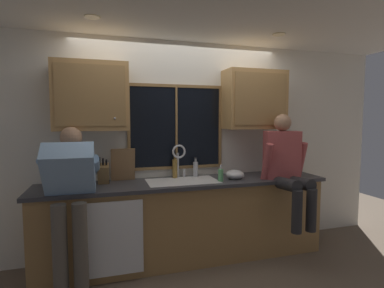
# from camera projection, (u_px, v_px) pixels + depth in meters

# --- Properties ---
(back_wall) EXTENTS (5.62, 0.12, 2.55)m
(back_wall) POSITION_uv_depth(u_px,v_px,m) (179.00, 147.00, 3.70)
(back_wall) COLOR silver
(back_wall) RESTS_ON floor
(ceiling_downlight_left) EXTENTS (0.14, 0.14, 0.01)m
(ceiling_downlight_left) POSITION_uv_depth(u_px,v_px,m) (92.00, 17.00, 2.69)
(ceiling_downlight_left) COLOR #FFEAB2
(ceiling_downlight_right) EXTENTS (0.14, 0.14, 0.01)m
(ceiling_downlight_right) POSITION_uv_depth(u_px,v_px,m) (279.00, 34.00, 3.24)
(ceiling_downlight_right) COLOR #FFEAB2
(window_glass) EXTENTS (1.10, 0.02, 0.95)m
(window_glass) POSITION_uv_depth(u_px,v_px,m) (176.00, 127.00, 3.60)
(window_glass) COLOR black
(window_frame_top) EXTENTS (1.17, 0.02, 0.04)m
(window_frame_top) POSITION_uv_depth(u_px,v_px,m) (176.00, 86.00, 3.55)
(window_frame_top) COLOR olive
(window_frame_bottom) EXTENTS (1.17, 0.02, 0.04)m
(window_frame_bottom) POSITION_uv_depth(u_px,v_px,m) (177.00, 167.00, 3.63)
(window_frame_bottom) COLOR olive
(window_frame_left) EXTENTS (0.03, 0.02, 0.95)m
(window_frame_left) POSITION_uv_depth(u_px,v_px,m) (129.00, 128.00, 3.43)
(window_frame_left) COLOR olive
(window_frame_right) EXTENTS (0.03, 0.02, 0.95)m
(window_frame_right) POSITION_uv_depth(u_px,v_px,m) (220.00, 127.00, 3.76)
(window_frame_right) COLOR olive
(window_mullion_center) EXTENTS (0.02, 0.02, 0.95)m
(window_mullion_center) POSITION_uv_depth(u_px,v_px,m) (176.00, 127.00, 3.59)
(window_mullion_center) COLOR olive
(lower_cabinet_run) EXTENTS (3.22, 0.58, 0.88)m
(lower_cabinet_run) POSITION_uv_depth(u_px,v_px,m) (186.00, 221.00, 3.44)
(lower_cabinet_run) COLOR #A07744
(lower_cabinet_run) RESTS_ON floor
(countertop) EXTENTS (3.28, 0.62, 0.04)m
(countertop) POSITION_uv_depth(u_px,v_px,m) (187.00, 183.00, 3.38)
(countertop) COLOR #38383D
(countertop) RESTS_ON lower_cabinet_run
(dishwasher_front) EXTENTS (0.60, 0.02, 0.74)m
(dishwasher_front) POSITION_uv_depth(u_px,v_px,m) (112.00, 239.00, 2.89)
(dishwasher_front) COLOR white
(upper_cabinet_left) EXTENTS (0.76, 0.36, 0.72)m
(upper_cabinet_left) POSITION_uv_depth(u_px,v_px,m) (91.00, 97.00, 3.14)
(upper_cabinet_left) COLOR #B2844C
(upper_cabinet_right) EXTENTS (0.76, 0.36, 0.72)m
(upper_cabinet_right) POSITION_uv_depth(u_px,v_px,m) (254.00, 100.00, 3.70)
(upper_cabinet_right) COLOR #B2844C
(sink) EXTENTS (0.80, 0.46, 0.21)m
(sink) POSITION_uv_depth(u_px,v_px,m) (183.00, 189.00, 3.38)
(sink) COLOR silver
(sink) RESTS_ON lower_cabinet_run
(faucet) EXTENTS (0.18, 0.09, 0.40)m
(faucet) POSITION_uv_depth(u_px,v_px,m) (179.00, 157.00, 3.53)
(faucet) COLOR silver
(faucet) RESTS_ON countertop
(person_standing) EXTENTS (0.53, 0.70, 1.55)m
(person_standing) POSITION_uv_depth(u_px,v_px,m) (70.00, 191.00, 2.75)
(person_standing) COLOR #595147
(person_standing) RESTS_ON floor
(person_sitting_on_counter) EXTENTS (0.54, 0.63, 1.26)m
(person_sitting_on_counter) POSITION_uv_depth(u_px,v_px,m) (287.00, 164.00, 3.44)
(person_sitting_on_counter) COLOR #262628
(person_sitting_on_counter) RESTS_ON countertop
(knife_block) EXTENTS (0.12, 0.18, 0.32)m
(knife_block) POSITION_uv_depth(u_px,v_px,m) (103.00, 174.00, 3.22)
(knife_block) COLOR olive
(knife_block) RESTS_ON countertop
(cutting_board) EXTENTS (0.27, 0.10, 0.37)m
(cutting_board) POSITION_uv_depth(u_px,v_px,m) (123.00, 165.00, 3.38)
(cutting_board) COLOR #997047
(cutting_board) RESTS_ON countertop
(mixing_bowl) EXTENTS (0.22, 0.22, 0.11)m
(mixing_bowl) POSITION_uv_depth(u_px,v_px,m) (235.00, 175.00, 3.50)
(mixing_bowl) COLOR silver
(mixing_bowl) RESTS_ON countertop
(soap_dispenser) EXTENTS (0.06, 0.07, 0.19)m
(soap_dispenser) POSITION_uv_depth(u_px,v_px,m) (221.00, 175.00, 3.36)
(soap_dispenser) COLOR #59A566
(soap_dispenser) RESTS_ON countertop
(bottle_green_glass) EXTENTS (0.06, 0.06, 0.24)m
(bottle_green_glass) POSITION_uv_depth(u_px,v_px,m) (196.00, 169.00, 3.62)
(bottle_green_glass) COLOR #B7B7BC
(bottle_green_glass) RESTS_ON countertop
(bottle_tall_clear) EXTENTS (0.06, 0.06, 0.29)m
(bottle_tall_clear) POSITION_uv_depth(u_px,v_px,m) (175.00, 168.00, 3.55)
(bottle_tall_clear) COLOR olive
(bottle_tall_clear) RESTS_ON countertop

